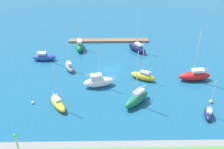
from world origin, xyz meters
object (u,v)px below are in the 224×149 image
object	(u,v)px
mooring_buoy_white	(33,102)
sailboat_navy_along_channel	(208,113)
sailboat_green_lone_north	(80,45)
sailboat_yellow_outer_mooring	(58,103)
sailboat_red_far_south	(195,75)
sailboat_navy_west_end	(137,48)
sailboat_gray_inner_mooring	(69,67)
sailboat_yellow_mid_basin	(143,76)
sailboat_blue_center_basin	(44,57)
mooring_buoy_yellow	(211,101)
sailboat_green_by_breakwater	(137,99)
pier_dock	(109,40)
harbor_beacon	(17,141)
sailboat_white_lone_south	(98,81)

from	to	relation	value
mooring_buoy_white	sailboat_navy_along_channel	bearing A→B (deg)	172.75
sailboat_green_lone_north	sailboat_yellow_outer_mooring	bearing A→B (deg)	172.07
sailboat_red_far_south	sailboat_navy_west_end	size ratio (longest dim) A/B	1.09
sailboat_gray_inner_mooring	sailboat_yellow_mid_basin	xyz separation A→B (m)	(-19.14, 4.88, 0.02)
sailboat_gray_inner_mooring	sailboat_blue_center_basin	world-z (taller)	sailboat_blue_center_basin
sailboat_gray_inner_mooring	mooring_buoy_yellow	bearing A→B (deg)	-139.61
sailboat_navy_along_channel	sailboat_green_by_breakwater	world-z (taller)	sailboat_green_by_breakwater
pier_dock	harbor_beacon	size ratio (longest dim) A/B	6.96
sailboat_gray_inner_mooring	mooring_buoy_white	world-z (taller)	sailboat_gray_inner_mooring
sailboat_navy_along_channel	sailboat_yellow_outer_mooring	distance (m)	31.62
sailboat_yellow_outer_mooring	sailboat_green_by_breakwater	world-z (taller)	sailboat_green_by_breakwater
harbor_beacon	sailboat_yellow_outer_mooring	xyz separation A→B (m)	(-4.59, -13.01, -2.31)
sailboat_navy_west_end	sailboat_navy_along_channel	bearing A→B (deg)	162.72
pier_dock	sailboat_blue_center_basin	distance (m)	22.41
mooring_buoy_yellow	sailboat_green_by_breakwater	bearing A→B (deg)	-0.12
sailboat_white_lone_south	sailboat_green_by_breakwater	bearing A→B (deg)	-50.28
sailboat_yellow_mid_basin	mooring_buoy_white	xyz separation A→B (m)	(25.40, 9.40, -0.75)
pier_dock	sailboat_green_lone_north	world-z (taller)	sailboat_green_lone_north
sailboat_green_by_breakwater	mooring_buoy_yellow	xyz separation A→B (m)	(-16.47, 0.04, -0.98)
sailboat_navy_along_channel	sailboat_red_far_south	world-z (taller)	sailboat_red_far_south
sailboat_blue_center_basin	mooring_buoy_yellow	size ratio (longest dim) A/B	14.45
sailboat_green_by_breakwater	mooring_buoy_white	distance (m)	22.90
sailboat_navy_west_end	sailboat_yellow_mid_basin	size ratio (longest dim) A/B	1.23
sailboat_navy_along_channel	sailboat_green_lone_north	world-z (taller)	sailboat_green_lone_north
sailboat_red_far_south	mooring_buoy_white	bearing A→B (deg)	8.89
harbor_beacon	sailboat_green_lone_north	world-z (taller)	sailboat_green_lone_north
sailboat_green_lone_north	mooring_buoy_yellow	world-z (taller)	sailboat_green_lone_north
mooring_buoy_yellow	mooring_buoy_white	world-z (taller)	mooring_buoy_yellow
sailboat_gray_inner_mooring	mooring_buoy_white	distance (m)	15.61
sailboat_yellow_outer_mooring	mooring_buoy_white	bearing A→B (deg)	-136.15
harbor_beacon	sailboat_navy_west_end	world-z (taller)	sailboat_navy_west_end
sailboat_yellow_outer_mooring	sailboat_green_by_breakwater	distance (m)	17.08
sailboat_white_lone_south	sailboat_green_lone_north	distance (m)	21.10
sailboat_yellow_outer_mooring	sailboat_red_far_south	size ratio (longest dim) A/B	0.78
harbor_beacon	sailboat_yellow_mid_basin	size ratio (longest dim) A/B	0.36
sailboat_yellow_outer_mooring	sailboat_green_by_breakwater	bearing A→B (deg)	60.07
pier_dock	sailboat_blue_center_basin	bearing A→B (deg)	34.34
sailboat_gray_inner_mooring	mooring_buoy_white	size ratio (longest dim) A/B	13.32
sailboat_green_lone_north	sailboat_blue_center_basin	bearing A→B (deg)	121.63
sailboat_red_far_south	sailboat_white_lone_south	distance (m)	24.10
sailboat_navy_along_channel	mooring_buoy_yellow	xyz separation A→B (m)	(-2.08, -4.36, -0.42)
harbor_beacon	sailboat_blue_center_basin	xyz separation A→B (m)	(2.77, -34.36, -2.27)
sailboat_red_far_south	mooring_buoy_white	size ratio (longest dim) A/B	22.06
sailboat_navy_along_channel	mooring_buoy_white	xyz separation A→B (m)	(37.27, -4.74, -0.50)
sailboat_navy_west_end	mooring_buoy_yellow	xyz separation A→B (m)	(-13.91, 25.43, -0.87)
sailboat_gray_inner_mooring	sailboat_blue_center_basin	xyz separation A→B (m)	(7.79, -5.74, 0.03)
harbor_beacon	sailboat_yellow_outer_mooring	size ratio (longest dim) A/B	0.35
pier_dock	sailboat_navy_west_end	bearing A→B (deg)	138.10
sailboat_yellow_mid_basin	sailboat_green_lone_north	bearing A→B (deg)	-18.61
sailboat_white_lone_south	mooring_buoy_white	xyz separation A→B (m)	(14.31, 6.59, -1.05)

